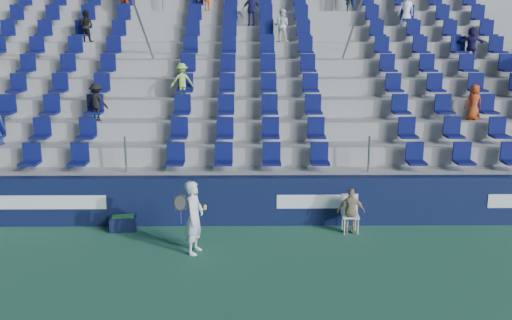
# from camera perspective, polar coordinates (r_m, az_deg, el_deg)

# --- Properties ---
(ground) EXTENTS (70.00, 70.00, 0.00)m
(ground) POSITION_cam_1_polar(r_m,az_deg,el_deg) (11.17, -0.92, -11.94)
(ground) COLOR #2B6447
(ground) RESTS_ON ground
(sponsor_wall) EXTENTS (24.00, 0.32, 1.20)m
(sponsor_wall) POSITION_cam_1_polar(r_m,az_deg,el_deg) (13.88, -0.83, -4.08)
(sponsor_wall) COLOR #0F173A
(sponsor_wall) RESTS_ON ground
(grandstand) EXTENTS (24.00, 8.17, 6.63)m
(grandstand) POSITION_cam_1_polar(r_m,az_deg,el_deg) (18.52, -0.78, 5.26)
(grandstand) COLOR #9D9D98
(grandstand) RESTS_ON ground
(tennis_player) EXTENTS (0.69, 0.67, 1.59)m
(tennis_player) POSITION_cam_1_polar(r_m,az_deg,el_deg) (12.19, -6.21, -5.72)
(tennis_player) COLOR silver
(tennis_player) RESTS_ON ground
(line_judge_chair) EXTENTS (0.41, 0.42, 0.89)m
(line_judge_chair) POSITION_cam_1_polar(r_m,az_deg,el_deg) (13.63, 9.38, -5.01)
(line_judge_chair) COLOR white
(line_judge_chair) RESTS_ON ground
(line_judge) EXTENTS (0.66, 0.31, 1.09)m
(line_judge) POSITION_cam_1_polar(r_m,az_deg,el_deg) (13.48, 9.48, -5.06)
(line_judge) COLOR tan
(line_judge) RESTS_ON ground
(ball_bin) EXTENTS (0.67, 0.49, 0.35)m
(ball_bin) POSITION_cam_1_polar(r_m,az_deg,el_deg) (13.97, -13.13, -6.11)
(ball_bin) COLOR black
(ball_bin) RESTS_ON ground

